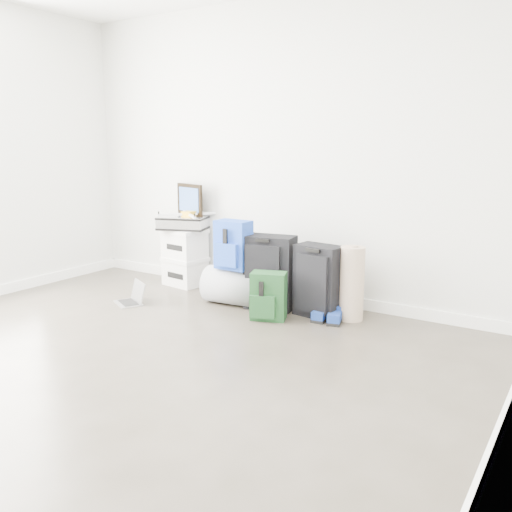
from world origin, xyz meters
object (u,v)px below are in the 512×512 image
Objects in this scene: boxes_stack at (185,257)px; large_suitcase at (270,272)px; carry_on at (318,281)px; duffel_bag at (235,286)px; briefcase at (184,223)px; laptop at (132,298)px.

boxes_stack is 1.18m from large_suitcase.
carry_on is (0.45, 0.03, -0.02)m from large_suitcase.
duffel_bag is 0.90× the size of carry_on.
boxes_stack is 1.62m from carry_on.
boxes_stack is 0.95× the size of carry_on.
duffel_bag is at bearing -38.84° from briefcase.
large_suitcase is at bearing 6.11° from duffel_bag.
duffel_bag is at bearing 58.01° from laptop.
duffel_bag reaches higher than laptop.
briefcase is at bearing 158.62° from large_suitcase.
large_suitcase reaches higher than laptop.
briefcase reaches higher than large_suitcase.
boxes_stack is 1.71× the size of laptop.
duffel_bag is at bearing -165.79° from carry_on.
boxes_stack is 1.06× the size of duffel_bag.
boxes_stack is 0.82m from laptop.
carry_on reaches higher than laptop.
boxes_stack is at bearing 158.62° from large_suitcase.
large_suitcase is 1.92× the size of laptop.
briefcase is 0.98m from laptop.
duffel_bag is (0.83, -0.30, -0.48)m from briefcase.
boxes_stack is 0.89× the size of large_suitcase.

